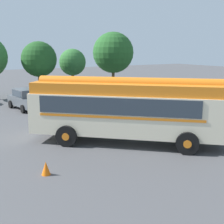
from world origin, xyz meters
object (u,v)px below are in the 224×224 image
(vintage_bus, at_px, (127,108))
(car_mid_right, at_px, (87,94))
(car_near_left, at_px, (26,99))
(traffic_cone, at_px, (46,168))
(car_mid_left, at_px, (55,95))
(car_far_right, at_px, (111,91))

(vintage_bus, xyz_separation_m, car_mid_right, (3.65, 11.78, -1.05))
(vintage_bus, xyz_separation_m, car_near_left, (-1.83, 11.95, -1.05))
(car_near_left, bearing_deg, vintage_bus, -81.30)
(car_near_left, xyz_separation_m, car_mid_right, (5.48, -0.17, 0.00))
(car_mid_right, height_order, traffic_cone, car_mid_right)
(vintage_bus, xyz_separation_m, car_mid_left, (0.93, 12.69, -1.05))
(car_mid_left, bearing_deg, traffic_cone, -112.73)
(car_near_left, bearing_deg, car_mid_right, -1.78)
(car_mid_left, height_order, car_far_right, same)
(car_near_left, relative_size, car_far_right, 1.02)
(car_far_right, bearing_deg, car_mid_right, -171.54)
(car_mid_right, height_order, car_far_right, same)
(traffic_cone, bearing_deg, car_far_right, 50.55)
(vintage_bus, height_order, car_far_right, vintage_bus)
(car_near_left, xyz_separation_m, traffic_cone, (-3.34, -13.83, -0.57))
(vintage_bus, height_order, car_near_left, vintage_bus)
(car_mid_left, relative_size, traffic_cone, 7.70)
(vintage_bus, bearing_deg, car_far_right, 62.28)
(vintage_bus, height_order, traffic_cone, vintage_bus)
(vintage_bus, height_order, car_mid_left, vintage_bus)
(car_far_right, xyz_separation_m, traffic_cone, (-11.58, -14.07, -0.57))
(car_near_left, relative_size, car_mid_left, 1.03)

